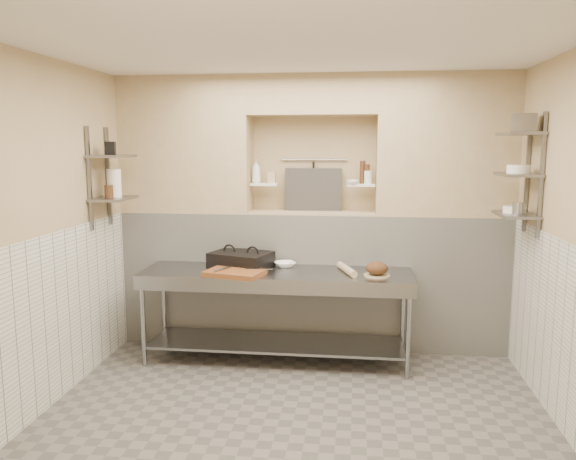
# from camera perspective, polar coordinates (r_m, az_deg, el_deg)

# --- Properties ---
(floor) EXTENTS (4.00, 3.90, 0.10)m
(floor) POSITION_cam_1_polar(r_m,az_deg,el_deg) (4.59, 0.55, -19.34)
(floor) COLOR #645E58
(floor) RESTS_ON ground
(ceiling) EXTENTS (4.00, 3.90, 0.10)m
(ceiling) POSITION_cam_1_polar(r_m,az_deg,el_deg) (4.12, 0.61, 19.06)
(ceiling) COLOR silver
(ceiling) RESTS_ON ground
(wall_left) EXTENTS (0.10, 3.90, 2.80)m
(wall_left) POSITION_cam_1_polar(r_m,az_deg,el_deg) (4.79, -24.58, -0.60)
(wall_left) COLOR tan
(wall_left) RESTS_ON ground
(wall_back) EXTENTS (4.00, 0.10, 2.80)m
(wall_back) POSITION_cam_1_polar(r_m,az_deg,el_deg) (6.09, 2.65, 1.98)
(wall_back) COLOR tan
(wall_back) RESTS_ON ground
(wall_front) EXTENTS (4.00, 0.10, 2.80)m
(wall_front) POSITION_cam_1_polar(r_m,az_deg,el_deg) (2.20, -5.26, -10.08)
(wall_front) COLOR tan
(wall_front) RESTS_ON ground
(backwall_lower) EXTENTS (4.00, 0.40, 1.40)m
(backwall_lower) POSITION_cam_1_polar(r_m,az_deg,el_deg) (5.97, 2.43, -4.99)
(backwall_lower) COLOR silver
(backwall_lower) RESTS_ON floor
(alcove_sill) EXTENTS (1.30, 0.40, 0.02)m
(alcove_sill) POSITION_cam_1_polar(r_m,az_deg,el_deg) (5.84, 2.47, 1.80)
(alcove_sill) COLOR tan
(alcove_sill) RESTS_ON backwall_lower
(backwall_pillar_left) EXTENTS (1.35, 0.40, 1.40)m
(backwall_pillar_left) POSITION_cam_1_polar(r_m,az_deg,el_deg) (6.05, -10.25, 8.45)
(backwall_pillar_left) COLOR tan
(backwall_pillar_left) RESTS_ON backwall_lower
(backwall_pillar_right) EXTENTS (1.35, 0.40, 1.40)m
(backwall_pillar_right) POSITION_cam_1_polar(r_m,az_deg,el_deg) (5.85, 15.71, 8.27)
(backwall_pillar_right) COLOR tan
(backwall_pillar_right) RESTS_ON backwall_lower
(backwall_header) EXTENTS (1.30, 0.40, 0.40)m
(backwall_header) POSITION_cam_1_polar(r_m,az_deg,el_deg) (5.82, 2.55, 13.51)
(backwall_header) COLOR tan
(backwall_header) RESTS_ON backwall_lower
(wainscot_left) EXTENTS (0.02, 3.90, 1.40)m
(wainscot_left) POSITION_cam_1_polar(r_m,az_deg,el_deg) (4.91, -23.46, -8.70)
(wainscot_left) COLOR silver
(wainscot_left) RESTS_ON floor
(wainscot_right) EXTENTS (0.02, 3.90, 1.40)m
(wainscot_right) POSITION_cam_1_polar(r_m,az_deg,el_deg) (4.54, 26.86, -10.34)
(wainscot_right) COLOR silver
(wainscot_right) RESTS_ON floor
(alcove_shelf_left) EXTENTS (0.28, 0.16, 0.02)m
(alcove_shelf_left) POSITION_cam_1_polar(r_m,az_deg,el_deg) (5.87, -2.40, 4.68)
(alcove_shelf_left) COLOR white
(alcove_shelf_left) RESTS_ON backwall_lower
(alcove_shelf_right) EXTENTS (0.28, 0.16, 0.02)m
(alcove_shelf_right) POSITION_cam_1_polar(r_m,az_deg,el_deg) (5.80, 7.44, 4.56)
(alcove_shelf_right) COLOR white
(alcove_shelf_right) RESTS_ON backwall_lower
(utensil_rail) EXTENTS (0.70, 0.02, 0.02)m
(utensil_rail) POSITION_cam_1_polar(r_m,az_deg,el_deg) (5.97, 2.63, 7.14)
(utensil_rail) COLOR gray
(utensil_rail) RESTS_ON wall_back
(hanging_steel) EXTENTS (0.02, 0.02, 0.30)m
(hanging_steel) POSITION_cam_1_polar(r_m,az_deg,el_deg) (5.96, 2.61, 5.50)
(hanging_steel) COLOR black
(hanging_steel) RESTS_ON utensil_rail
(splash_panel) EXTENTS (0.60, 0.08, 0.45)m
(splash_panel) POSITION_cam_1_polar(r_m,az_deg,el_deg) (5.92, 2.56, 4.12)
(splash_panel) COLOR #383330
(splash_panel) RESTS_ON alcove_sill
(shelf_rail_left_a) EXTENTS (0.03, 0.03, 0.95)m
(shelf_rail_left_a) POSITION_cam_1_polar(r_m,az_deg,el_deg) (5.82, -17.78, 5.22)
(shelf_rail_left_a) COLOR slate
(shelf_rail_left_a) RESTS_ON wall_left
(shelf_rail_left_b) EXTENTS (0.03, 0.03, 0.95)m
(shelf_rail_left_b) POSITION_cam_1_polar(r_m,az_deg,el_deg) (5.46, -19.53, 4.94)
(shelf_rail_left_b) COLOR slate
(shelf_rail_left_b) RESTS_ON wall_left
(wall_shelf_left_lower) EXTENTS (0.30, 0.50, 0.02)m
(wall_shelf_left_lower) POSITION_cam_1_polar(r_m,az_deg,el_deg) (5.59, -17.28, 3.07)
(wall_shelf_left_lower) COLOR slate
(wall_shelf_left_lower) RESTS_ON wall_left
(wall_shelf_left_upper) EXTENTS (0.30, 0.50, 0.03)m
(wall_shelf_left_upper) POSITION_cam_1_polar(r_m,az_deg,el_deg) (5.57, -17.46, 7.17)
(wall_shelf_left_upper) COLOR slate
(wall_shelf_left_upper) RESTS_ON wall_left
(shelf_rail_right_a) EXTENTS (0.03, 0.03, 1.05)m
(shelf_rail_right_a) POSITION_cam_1_polar(r_m,az_deg,el_deg) (5.50, 23.12, 5.30)
(shelf_rail_right_a) COLOR slate
(shelf_rail_right_a) RESTS_ON wall_right
(shelf_rail_right_b) EXTENTS (0.03, 0.03, 1.05)m
(shelf_rail_right_b) POSITION_cam_1_polar(r_m,az_deg,el_deg) (5.12, 24.36, 5.03)
(shelf_rail_right_b) COLOR slate
(shelf_rail_right_b) RESTS_ON wall_right
(wall_shelf_right_lower) EXTENTS (0.30, 0.50, 0.02)m
(wall_shelf_right_lower) POSITION_cam_1_polar(r_m,az_deg,el_deg) (5.30, 22.09, 1.46)
(wall_shelf_right_lower) COLOR slate
(wall_shelf_right_lower) RESTS_ON wall_right
(wall_shelf_right_mid) EXTENTS (0.30, 0.50, 0.02)m
(wall_shelf_right_mid) POSITION_cam_1_polar(r_m,az_deg,el_deg) (5.28, 22.31, 5.23)
(wall_shelf_right_mid) COLOR slate
(wall_shelf_right_mid) RESTS_ON wall_right
(wall_shelf_right_upper) EXTENTS (0.30, 0.50, 0.03)m
(wall_shelf_right_upper) POSITION_cam_1_polar(r_m,az_deg,el_deg) (5.27, 22.53, 9.03)
(wall_shelf_right_upper) COLOR slate
(wall_shelf_right_upper) RESTS_ON wall_right
(prep_table) EXTENTS (2.60, 0.70, 0.90)m
(prep_table) POSITION_cam_1_polar(r_m,az_deg,el_deg) (5.47, -1.22, -6.88)
(prep_table) COLOR gray
(prep_table) RESTS_ON floor
(panini_press) EXTENTS (0.66, 0.56, 0.15)m
(panini_press) POSITION_cam_1_polar(r_m,az_deg,el_deg) (5.59, -4.79, -3.03)
(panini_press) COLOR black
(panini_press) RESTS_ON prep_table
(cutting_board) EXTENTS (0.59, 0.48, 0.05)m
(cutting_board) POSITION_cam_1_polar(r_m,az_deg,el_deg) (5.27, -5.41, -4.34)
(cutting_board) COLOR brown
(cutting_board) RESTS_ON prep_table
(knife_blade) EXTENTS (0.26, 0.05, 0.01)m
(knife_blade) POSITION_cam_1_polar(r_m,az_deg,el_deg) (5.30, -2.93, -3.97)
(knife_blade) COLOR gray
(knife_blade) RESTS_ON cutting_board
(tongs) EXTENTS (0.13, 0.24, 0.02)m
(tongs) POSITION_cam_1_polar(r_m,az_deg,el_deg) (5.30, -6.65, -3.93)
(tongs) COLOR gray
(tongs) RESTS_ON cutting_board
(mixing_bowl) EXTENTS (0.27, 0.27, 0.05)m
(mixing_bowl) POSITION_cam_1_polar(r_m,az_deg,el_deg) (5.60, -0.32, -3.51)
(mixing_bowl) COLOR white
(mixing_bowl) RESTS_ON prep_table
(rolling_pin) EXTENTS (0.21, 0.44, 0.07)m
(rolling_pin) POSITION_cam_1_polar(r_m,az_deg,el_deg) (5.37, 5.99, -4.00)
(rolling_pin) COLOR tan
(rolling_pin) RESTS_ON prep_table
(bread_board) EXTENTS (0.24, 0.24, 0.01)m
(bread_board) POSITION_cam_1_polar(r_m,az_deg,el_deg) (5.28, 9.01, -4.58)
(bread_board) COLOR tan
(bread_board) RESTS_ON prep_table
(bread_loaf) EXTENTS (0.20, 0.20, 0.12)m
(bread_loaf) POSITION_cam_1_polar(r_m,az_deg,el_deg) (5.27, 9.03, -3.85)
(bread_loaf) COLOR #4C2D19
(bread_loaf) RESTS_ON bread_board
(bottle_soap) EXTENTS (0.11, 0.11, 0.24)m
(bottle_soap) POSITION_cam_1_polar(r_m,az_deg,el_deg) (5.88, -3.24, 5.98)
(bottle_soap) COLOR white
(bottle_soap) RESTS_ON alcove_shelf_left
(jar_alcove) EXTENTS (0.08, 0.08, 0.12)m
(jar_alcove) POSITION_cam_1_polar(r_m,az_deg,el_deg) (5.85, -1.65, 5.36)
(jar_alcove) COLOR tan
(jar_alcove) RESTS_ON alcove_shelf_left
(bowl_alcove) EXTENTS (0.13, 0.13, 0.04)m
(bowl_alcove) POSITION_cam_1_polar(r_m,az_deg,el_deg) (5.74, 6.58, 4.86)
(bowl_alcove) COLOR white
(bowl_alcove) RESTS_ON alcove_shelf_right
(condiment_a) EXTENTS (0.05, 0.05, 0.20)m
(condiment_a) POSITION_cam_1_polar(r_m,az_deg,el_deg) (5.78, 8.02, 5.65)
(condiment_a) COLOR #422616
(condiment_a) RESTS_ON alcove_shelf_right
(condiment_b) EXTENTS (0.06, 0.06, 0.23)m
(condiment_b) POSITION_cam_1_polar(r_m,az_deg,el_deg) (5.82, 7.59, 5.84)
(condiment_b) COLOR #422616
(condiment_b) RESTS_ON alcove_shelf_right
(condiment_c) EXTENTS (0.08, 0.08, 0.13)m
(condiment_c) POSITION_cam_1_polar(r_m,az_deg,el_deg) (5.78, 8.13, 5.32)
(condiment_c) COLOR white
(condiment_c) RESTS_ON alcove_shelf_right
(jug_left) EXTENTS (0.13, 0.13, 0.27)m
(jug_left) POSITION_cam_1_polar(r_m,az_deg,el_deg) (5.60, -17.25, 4.58)
(jug_left) COLOR white
(jug_left) RESTS_ON wall_shelf_left_lower
(jar_left) EXTENTS (0.08, 0.08, 0.12)m
(jar_left) POSITION_cam_1_polar(r_m,az_deg,el_deg) (5.50, -17.73, 3.74)
(jar_left) COLOR #422616
(jar_left) RESTS_ON wall_shelf_left_lower
(box_left_upper) EXTENTS (0.11, 0.11, 0.12)m
(box_left_upper) POSITION_cam_1_polar(r_m,az_deg,el_deg) (5.55, -17.59, 7.93)
(box_left_upper) COLOR black
(box_left_upper) RESTS_ON wall_shelf_left_upper
(bowl_right) EXTENTS (0.19, 0.19, 0.06)m
(bowl_right) POSITION_cam_1_polar(r_m,az_deg,el_deg) (5.34, 22.02, 1.95)
(bowl_right) COLOR white
(bowl_right) RESTS_ON wall_shelf_right_lower
(canister_right) EXTENTS (0.10, 0.10, 0.10)m
(canister_right) POSITION_cam_1_polar(r_m,az_deg,el_deg) (5.22, 22.37, 2.04)
(canister_right) COLOR gray
(canister_right) RESTS_ON wall_shelf_right_lower
(bowl_right_mid) EXTENTS (0.19, 0.19, 0.07)m
(bowl_right_mid) POSITION_cam_1_polar(r_m,az_deg,el_deg) (5.27, 22.36, 5.75)
(bowl_right_mid) COLOR white
(bowl_right_mid) RESTS_ON wall_shelf_right_mid
(basket_right) EXTENTS (0.24, 0.28, 0.15)m
(basket_right) POSITION_cam_1_polar(r_m,az_deg,el_deg) (5.20, 22.82, 10.00)
(basket_right) COLOR gray
(basket_right) RESTS_ON wall_shelf_right_upper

